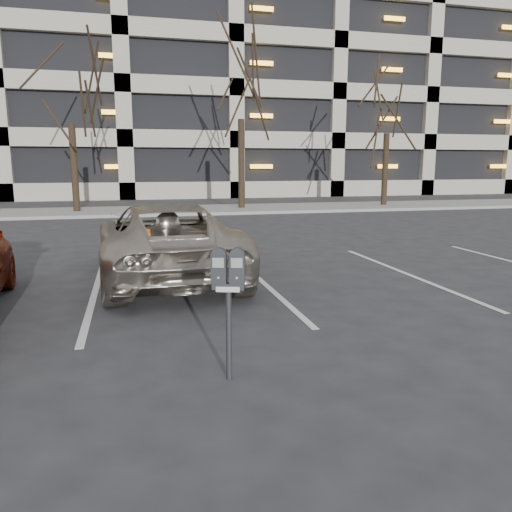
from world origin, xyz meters
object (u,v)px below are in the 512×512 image
at_px(tree_b, 68,67).
at_px(suv_silver, 166,240).
at_px(tree_d, 389,87).
at_px(tree_c, 241,61).
at_px(parking_meter, 228,282).

xyz_separation_m(tree_b, suv_silver, (2.80, -12.87, -5.13)).
xyz_separation_m(tree_d, suv_silver, (-11.20, -12.87, -4.87)).
height_order(tree_b, suv_silver, tree_b).
bearing_deg(tree_c, tree_d, 0.00).
xyz_separation_m(tree_c, suv_silver, (-4.20, -12.87, -5.69)).
relative_size(tree_c, suv_silver, 1.75).
height_order(tree_b, parking_meter, tree_b).
relative_size(parking_meter, suv_silver, 0.25).
height_order(tree_b, tree_d, tree_b).
bearing_deg(suv_silver, parking_meter, 90.48).
height_order(tree_d, parking_meter, tree_d).
bearing_deg(suv_silver, tree_c, -111.11).
bearing_deg(parking_meter, tree_b, 117.17).
relative_size(tree_d, suv_silver, 1.53).
bearing_deg(tree_b, suv_silver, -77.73).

